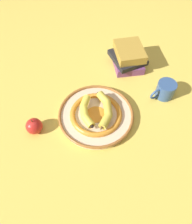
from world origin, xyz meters
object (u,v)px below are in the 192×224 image
at_px(decorative_bowl, 96,115).
at_px(book_stack, 128,57).
at_px(banana_a, 86,111).
at_px(apple, 34,126).
at_px(banana_b, 106,110).
at_px(coffee_mug, 165,90).

distance_m(decorative_bowl, book_stack, 0.38).
bearing_deg(banana_a, apple, -81.38).
height_order(decorative_bowl, banana_b, banana_b).
bearing_deg(apple, banana_a, -78.54).
relative_size(decorative_bowl, coffee_mug, 2.65).
bearing_deg(coffee_mug, decorative_bowl, -7.42).
height_order(decorative_bowl, banana_a, banana_a).
distance_m(banana_a, banana_b, 0.09).
distance_m(banana_b, book_stack, 0.36).
distance_m(banana_b, apple, 0.31).
bearing_deg(coffee_mug, banana_b, -4.85).
bearing_deg(book_stack, decorative_bowl, 138.24).
bearing_deg(banana_a, banana_b, 83.16).
xyz_separation_m(book_stack, apple, (-0.36, 0.46, -0.02)).
relative_size(decorative_bowl, banana_a, 1.86).
height_order(banana_b, apple, apple).
xyz_separation_m(banana_a, banana_b, (-0.01, -0.09, 0.00)).
bearing_deg(banana_b, banana_a, 87.62).
bearing_deg(coffee_mug, apple, -10.39).
xyz_separation_m(banana_b, apple, (-0.04, 0.31, -0.02)).
bearing_deg(banana_a, coffee_mug, 100.70).
distance_m(decorative_bowl, banana_a, 0.06).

